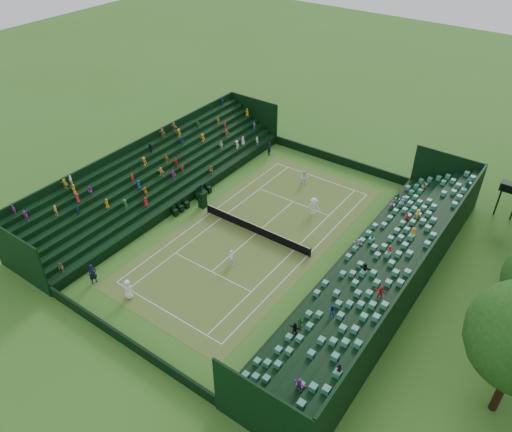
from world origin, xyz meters
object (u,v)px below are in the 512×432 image
object	(u,v)px
tennis_net	(256,229)
player_far_east	(314,206)
umpire_chair	(202,197)
player_near_east	(232,257)
player_near_west	(128,289)
player_far_west	(304,178)

from	to	relation	value
tennis_net	player_far_east	size ratio (longest dim) A/B	6.37
tennis_net	umpire_chair	bearing A→B (deg)	176.23
player_far_east	player_near_east	bearing A→B (deg)	-122.50
player_near_west	player_far_east	size ratio (longest dim) A/B	0.97
player_near_east	umpire_chair	bearing A→B (deg)	-30.12
player_near_east	player_near_west	bearing A→B (deg)	65.81
player_near_east	player_far_west	size ratio (longest dim) A/B	0.98
player_near_west	player_near_east	bearing A→B (deg)	-128.87
tennis_net	umpire_chair	distance (m)	6.85
umpire_chair	player_near_west	distance (m)	13.38
player_near_west	player_far_east	xyz separation A→B (m)	(6.03, 18.24, 0.02)
tennis_net	umpire_chair	world-z (taller)	umpire_chair
umpire_chair	player_near_west	size ratio (longest dim) A/B	1.45
player_near_west	tennis_net	bearing A→B (deg)	-115.86
player_near_east	player_far_east	world-z (taller)	player_far_east
umpire_chair	player_far_west	xyz separation A→B (m)	(5.99, 9.45, -0.30)
umpire_chair	player_far_east	bearing A→B (deg)	29.20
player_far_east	player_near_west	bearing A→B (deg)	-130.56
player_near_west	player_near_east	size ratio (longest dim) A/B	1.13
umpire_chair	player_near_east	distance (m)	9.19
tennis_net	player_near_east	bearing A→B (deg)	-80.19
player_far_west	player_far_east	xyz separation A→B (m)	(3.51, -4.14, 0.11)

